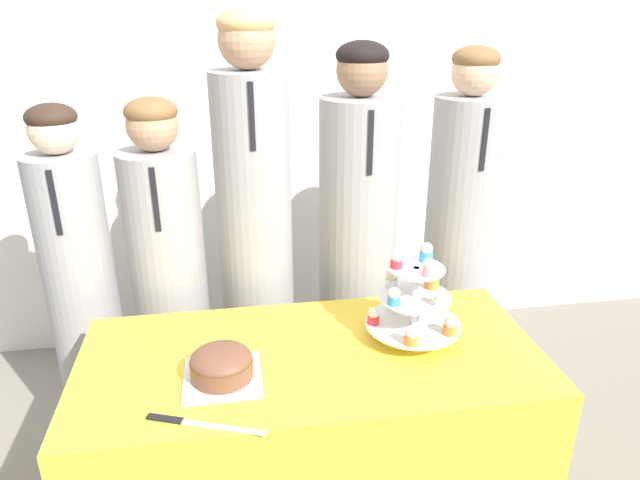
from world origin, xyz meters
name	(u,v)px	position (x,y,z in m)	size (l,w,h in m)	color
wall_back	(269,78)	(0.00, 1.66, 1.35)	(9.00, 0.06, 2.70)	silver
table	(312,446)	(0.00, 0.32, 0.35)	(1.38, 0.63, 0.70)	yellow
round_cake	(222,365)	(-0.26, 0.23, 0.75)	(0.21, 0.21, 0.10)	white
cake_knife	(186,422)	(-0.36, 0.07, 0.70)	(0.30, 0.13, 0.01)	silver
cupcake_stand	(414,299)	(0.33, 0.36, 0.83)	(0.30, 0.30, 0.30)	silver
student_0	(83,299)	(-0.77, 0.87, 0.66)	(0.25, 0.26, 1.38)	#939399
student_1	(171,292)	(-0.46, 0.87, 0.66)	(0.28, 0.28, 1.39)	#939399
student_2	(256,251)	(-0.13, 0.87, 0.81)	(0.27, 0.28, 1.67)	#939399
student_3	(357,260)	(0.26, 0.87, 0.74)	(0.30, 0.30, 1.56)	#939399
student_4	(457,254)	(0.68, 0.87, 0.74)	(0.27, 0.28, 1.54)	#939399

